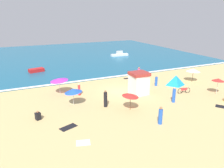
# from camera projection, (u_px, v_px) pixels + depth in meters

# --- Properties ---
(ground_plane) EXTENTS (60.00, 60.00, 0.00)m
(ground_plane) POSITION_uv_depth(u_px,v_px,m) (119.00, 91.00, 29.28)
(ground_plane) COLOR #D8B775
(ocean_water) EXTENTS (60.00, 44.00, 0.10)m
(ocean_water) POSITION_uv_depth(u_px,v_px,m) (68.00, 56.00, 53.46)
(ocean_water) COLOR #196084
(ocean_water) RESTS_ON ground_plane
(wave_breaker_foam) EXTENTS (57.00, 0.70, 0.01)m
(wave_breaker_foam) POSITION_uv_depth(u_px,v_px,m) (101.00, 78.00, 34.69)
(wave_breaker_foam) COLOR white
(wave_breaker_foam) RESTS_ON ocean_water
(lifeguard_cabana) EXTENTS (2.24, 2.03, 2.91)m
(lifeguard_cabana) POSITION_uv_depth(u_px,v_px,m) (139.00, 83.00, 27.67)
(lifeguard_cabana) COLOR white
(lifeguard_cabana) RESTS_ON ground_plane
(beach_umbrella_0) EXTENTS (2.40, 2.39, 1.98)m
(beach_umbrella_0) POSITION_uv_depth(u_px,v_px,m) (130.00, 95.00, 22.97)
(beach_umbrella_0) COLOR #4C3823
(beach_umbrella_0) RESTS_ON ground_plane
(beach_umbrella_1) EXTENTS (2.85, 2.84, 2.08)m
(beach_umbrella_1) POSITION_uv_depth(u_px,v_px,m) (193.00, 70.00, 32.76)
(beach_umbrella_1) COLOR #4C3823
(beach_umbrella_1) RESTS_ON ground_plane
(beach_umbrella_2) EXTENTS (2.31, 2.29, 2.20)m
(beach_umbrella_2) POSITION_uv_depth(u_px,v_px,m) (59.00, 80.00, 27.65)
(beach_umbrella_2) COLOR silver
(beach_umbrella_2) RESTS_ON ground_plane
(beach_umbrella_3) EXTENTS (2.64, 2.62, 2.05)m
(beach_umbrella_3) POSITION_uv_depth(u_px,v_px,m) (73.00, 91.00, 24.24)
(beach_umbrella_3) COLOR silver
(beach_umbrella_3) RESTS_ON ground_plane
(beach_umbrella_4) EXTENTS (1.99, 1.98, 2.10)m
(beach_umbrella_4) POSITION_uv_depth(u_px,v_px,m) (218.00, 80.00, 27.64)
(beach_umbrella_4) COLOR silver
(beach_umbrella_4) RESTS_ON ground_plane
(beach_tent) EXTENTS (2.53, 2.28, 1.49)m
(beach_tent) POSITION_uv_depth(u_px,v_px,m) (176.00, 80.00, 31.35)
(beach_tent) COLOR #1999D8
(beach_tent) RESTS_ON ground_plane
(parked_bicycle) EXTENTS (1.80, 0.37, 0.76)m
(parked_bicycle) POSITION_uv_depth(u_px,v_px,m) (184.00, 90.00, 28.37)
(parked_bicycle) COLOR black
(parked_bicycle) RESTS_ON ground_plane
(beachgoer_0) EXTENTS (0.56, 0.56, 1.90)m
(beachgoer_0) POSITION_uv_depth(u_px,v_px,m) (105.00, 99.00, 24.09)
(beachgoer_0) COLOR black
(beachgoer_0) RESTS_ON ground_plane
(beachgoer_1) EXTENTS (0.49, 0.49, 1.53)m
(beachgoer_1) POSITION_uv_depth(u_px,v_px,m) (156.00, 81.00, 31.19)
(beachgoer_1) COLOR blue
(beachgoer_1) RESTS_ON ground_plane
(beachgoer_2) EXTENTS (0.59, 0.59, 0.94)m
(beachgoer_2) POSITION_uv_depth(u_px,v_px,m) (38.00, 116.00, 21.26)
(beachgoer_2) COLOR black
(beachgoer_2) RESTS_ON ground_plane
(beachgoer_4) EXTENTS (0.38, 0.38, 1.59)m
(beachgoer_4) POSITION_uv_depth(u_px,v_px,m) (79.00, 89.00, 27.52)
(beachgoer_4) COLOR red
(beachgoer_4) RESTS_ON ground_plane
(beachgoer_5) EXTENTS (0.39, 0.39, 1.73)m
(beachgoer_5) POSITION_uv_depth(u_px,v_px,m) (160.00, 116.00, 20.30)
(beachgoer_5) COLOR blue
(beachgoer_5) RESTS_ON ground_plane
(beachgoer_6) EXTENTS (0.50, 0.50, 1.84)m
(beachgoer_6) POSITION_uv_depth(u_px,v_px,m) (174.00, 95.00, 25.32)
(beachgoer_6) COLOR blue
(beachgoer_6) RESTS_ON ground_plane
(beachgoer_7) EXTENTS (0.47, 0.47, 1.90)m
(beachgoer_7) POSITION_uv_depth(u_px,v_px,m) (139.00, 73.00, 34.56)
(beachgoer_7) COLOR #D84CA5
(beachgoer_7) RESTS_ON ground_plane
(beach_towel_0) EXTENTS (1.31, 1.13, 0.01)m
(beach_towel_0) POSITION_uv_depth(u_px,v_px,m) (83.00, 143.00, 17.52)
(beach_towel_0) COLOR white
(beach_towel_0) RESTS_ON ground_plane
(beach_towel_1) EXTENTS (1.44, 1.50, 0.01)m
(beach_towel_1) POSITION_uv_depth(u_px,v_px,m) (221.00, 107.00, 24.32)
(beach_towel_1) COLOR black
(beach_towel_1) RESTS_ON ground_plane
(beach_towel_2) EXTENTS (1.77, 1.30, 0.01)m
(beach_towel_2) POSITION_uv_depth(u_px,v_px,m) (68.00, 127.00, 19.90)
(beach_towel_2) COLOR black
(beach_towel_2) RESTS_ON ground_plane
(beach_towel_3) EXTENTS (1.61, 1.04, 0.01)m
(beach_towel_3) POSITION_uv_depth(u_px,v_px,m) (128.00, 78.00, 34.90)
(beach_towel_3) COLOR black
(beach_towel_3) RESTS_ON ground_plane
(beach_towel_4) EXTENTS (0.88, 1.19, 0.01)m
(beach_towel_4) POSITION_uv_depth(u_px,v_px,m) (145.00, 84.00, 32.34)
(beach_towel_4) COLOR black
(beach_towel_4) RESTS_ON ground_plane
(small_boat_0) EXTENTS (2.75, 1.79, 0.58)m
(small_boat_0) POSITION_uv_depth(u_px,v_px,m) (36.00, 70.00, 38.42)
(small_boat_0) COLOR red
(small_boat_0) RESTS_ON ocean_water
(small_boat_1) EXTENTS (4.33, 1.26, 1.22)m
(small_boat_1) POSITION_uv_depth(u_px,v_px,m) (120.00, 54.00, 52.79)
(small_boat_1) COLOR white
(small_boat_1) RESTS_ON ocean_water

